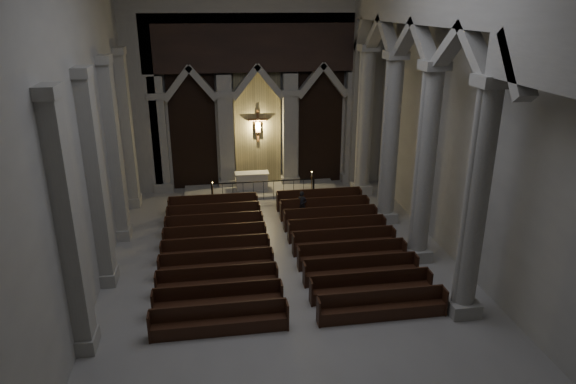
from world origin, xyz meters
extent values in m
plane|color=#999791|center=(0.00, 0.00, 0.00)|extent=(24.00, 24.00, 0.00)
cube|color=#A9A79E|center=(0.00, 12.00, 6.00)|extent=(14.00, 0.10, 12.00)
cube|color=#A9A79E|center=(0.00, -12.00, 6.00)|extent=(14.00, 0.10, 12.00)
cube|color=#A9A79E|center=(-7.00, 0.00, 6.00)|extent=(0.10, 24.00, 12.00)
cube|color=#A9A79E|center=(7.00, 0.00, 6.00)|extent=(0.10, 24.00, 12.00)
cube|color=#A5A29A|center=(-5.40, 11.50, 3.20)|extent=(0.80, 0.50, 6.40)
cube|color=#A5A29A|center=(-5.40, 11.50, 0.25)|extent=(1.05, 0.70, 0.50)
cube|color=#A5A29A|center=(-5.40, 11.50, 5.35)|extent=(1.00, 0.65, 0.35)
cube|color=#A5A29A|center=(-1.80, 11.50, 3.20)|extent=(0.80, 0.50, 6.40)
cube|color=#A5A29A|center=(-1.80, 11.50, 0.25)|extent=(1.05, 0.70, 0.50)
cube|color=#A5A29A|center=(-1.80, 11.50, 5.35)|extent=(1.00, 0.65, 0.35)
cube|color=#A5A29A|center=(1.80, 11.50, 3.20)|extent=(0.80, 0.50, 6.40)
cube|color=#A5A29A|center=(1.80, 11.50, 0.25)|extent=(1.05, 0.70, 0.50)
cube|color=#A5A29A|center=(1.80, 11.50, 5.35)|extent=(1.00, 0.65, 0.35)
cube|color=#A5A29A|center=(5.40, 11.50, 3.20)|extent=(0.80, 0.50, 6.40)
cube|color=#A5A29A|center=(5.40, 11.50, 0.25)|extent=(1.05, 0.70, 0.50)
cube|color=#A5A29A|center=(5.40, 11.50, 5.35)|extent=(1.00, 0.65, 0.35)
cube|color=black|center=(-3.60, 11.85, 3.50)|extent=(2.60, 0.15, 7.00)
cube|color=#968A60|center=(0.00, 11.85, 3.50)|extent=(2.60, 0.15, 7.00)
cube|color=black|center=(3.60, 11.85, 3.50)|extent=(2.60, 0.15, 7.00)
cube|color=black|center=(0.00, 11.50, 8.00)|extent=(12.00, 0.50, 3.00)
cube|color=#A5A29A|center=(-6.20, 11.50, 4.50)|extent=(1.60, 0.50, 9.00)
cube|color=#A5A29A|center=(6.20, 11.50, 4.50)|extent=(1.60, 0.50, 9.00)
plane|color=#FFE972|center=(0.00, 11.82, 3.50)|extent=(1.50, 0.00, 1.50)
cube|color=#56351D|center=(0.00, 11.73, 3.50)|extent=(0.13, 0.08, 1.80)
cube|color=#56351D|center=(0.00, 11.73, 3.85)|extent=(1.10, 0.08, 0.13)
cube|color=tan|center=(0.00, 11.67, 3.45)|extent=(0.26, 0.10, 0.60)
sphere|color=tan|center=(0.00, 11.67, 3.85)|extent=(0.17, 0.17, 0.17)
cylinder|color=tan|center=(-0.26, 11.67, 3.82)|extent=(0.45, 0.08, 0.08)
cylinder|color=tan|center=(0.26, 11.67, 3.82)|extent=(0.45, 0.08, 0.08)
cube|color=#A5A29A|center=(5.50, 9.50, 0.25)|extent=(1.00, 1.00, 0.50)
cylinder|color=#A5A29A|center=(5.50, 9.50, 4.00)|extent=(0.70, 0.70, 7.50)
cube|color=#A5A29A|center=(5.50, 9.50, 7.85)|extent=(0.95, 0.95, 0.35)
cube|color=#A5A29A|center=(5.50, 5.50, 0.25)|extent=(1.00, 1.00, 0.50)
cylinder|color=#A5A29A|center=(5.50, 5.50, 4.00)|extent=(0.70, 0.70, 7.50)
cube|color=#A5A29A|center=(5.50, 5.50, 7.85)|extent=(0.95, 0.95, 0.35)
cube|color=#A5A29A|center=(5.50, 1.50, 0.25)|extent=(1.00, 1.00, 0.50)
cylinder|color=#A5A29A|center=(5.50, 1.50, 4.00)|extent=(0.70, 0.70, 7.50)
cube|color=#A5A29A|center=(5.50, 1.50, 7.85)|extent=(0.95, 0.95, 0.35)
cube|color=#A5A29A|center=(5.50, -2.50, 0.25)|extent=(1.00, 1.00, 0.50)
cylinder|color=#A5A29A|center=(5.50, -2.50, 4.00)|extent=(0.70, 0.70, 7.50)
cube|color=#A5A29A|center=(5.50, -2.50, 7.85)|extent=(0.95, 0.95, 0.35)
cube|color=#A5A29A|center=(5.50, 11.40, 4.60)|extent=(0.55, 1.20, 9.20)
cube|color=#A5A29A|center=(-6.75, 9.50, 0.25)|extent=(0.60, 1.00, 0.50)
cube|color=#A5A29A|center=(-6.75, 9.50, 4.00)|extent=(0.50, 0.80, 7.50)
cube|color=#A5A29A|center=(-6.75, 9.50, 7.85)|extent=(0.60, 1.00, 0.35)
cube|color=#A5A29A|center=(-6.75, 5.50, 0.25)|extent=(0.60, 1.00, 0.50)
cube|color=#A5A29A|center=(-6.75, 5.50, 4.00)|extent=(0.50, 0.80, 7.50)
cube|color=#A5A29A|center=(-6.75, 5.50, 7.85)|extent=(0.60, 1.00, 0.35)
cube|color=#A5A29A|center=(-6.75, 1.50, 0.25)|extent=(0.60, 1.00, 0.50)
cube|color=#A5A29A|center=(-6.75, 1.50, 4.00)|extent=(0.50, 0.80, 7.50)
cube|color=#A5A29A|center=(-6.75, 1.50, 7.85)|extent=(0.60, 1.00, 0.35)
cube|color=#A5A29A|center=(-6.75, -2.50, 0.25)|extent=(0.60, 1.00, 0.50)
cube|color=#A5A29A|center=(-6.75, -2.50, 4.00)|extent=(0.50, 0.80, 7.50)
cube|color=#A5A29A|center=(-6.75, -2.50, 7.85)|extent=(0.60, 1.00, 0.35)
cube|color=#A5A29A|center=(0.00, 10.60, 0.07)|extent=(8.50, 2.60, 0.15)
cube|color=beige|center=(-0.49, 10.67, 0.61)|extent=(1.73, 0.67, 0.92)
cube|color=silver|center=(-0.49, 10.67, 1.09)|extent=(1.88, 0.75, 0.04)
cube|color=black|center=(0.00, 9.25, 1.04)|extent=(5.46, 0.05, 0.05)
cube|color=black|center=(-2.73, 9.25, 0.55)|extent=(0.09, 0.09, 1.09)
cube|color=black|center=(2.73, 9.25, 0.55)|extent=(0.09, 0.09, 1.09)
cylinder|color=black|center=(-2.18, 9.25, 0.51)|extent=(0.02, 0.02, 1.00)
cylinder|color=black|center=(-1.64, 9.25, 0.51)|extent=(0.02, 0.02, 1.00)
cylinder|color=black|center=(-1.09, 9.25, 0.51)|extent=(0.02, 0.02, 1.00)
cylinder|color=black|center=(-0.55, 9.25, 0.51)|extent=(0.02, 0.02, 1.00)
cylinder|color=black|center=(0.00, 9.25, 0.51)|extent=(0.02, 0.02, 1.00)
cylinder|color=black|center=(0.55, 9.25, 0.51)|extent=(0.02, 0.02, 1.00)
cylinder|color=black|center=(1.09, 9.25, 0.51)|extent=(0.02, 0.02, 1.00)
cylinder|color=black|center=(1.64, 9.25, 0.51)|extent=(0.02, 0.02, 1.00)
cylinder|color=black|center=(2.18, 9.25, 0.51)|extent=(0.02, 0.02, 1.00)
cylinder|color=olive|center=(-2.69, 9.00, 0.02)|extent=(0.21, 0.21, 0.04)
cylinder|color=olive|center=(-2.69, 9.00, 0.52)|extent=(0.03, 0.03, 0.99)
cylinder|color=olive|center=(-2.69, 9.00, 1.01)|extent=(0.10, 0.10, 0.02)
cylinder|color=beige|center=(-2.69, 9.00, 1.10)|extent=(0.04, 0.04, 0.17)
sphere|color=#FFD059|center=(-2.69, 9.00, 1.21)|extent=(0.04, 0.04, 0.04)
cylinder|color=olive|center=(2.55, 8.87, 0.03)|extent=(0.27, 0.27, 0.06)
cylinder|color=olive|center=(2.55, 8.87, 0.68)|extent=(0.04, 0.04, 1.29)
cylinder|color=olive|center=(2.55, 8.87, 1.32)|extent=(0.14, 0.14, 0.02)
cylinder|color=beige|center=(2.55, 8.87, 1.44)|extent=(0.05, 0.05, 0.23)
sphere|color=#FFD059|center=(2.55, 8.87, 1.58)|extent=(0.05, 0.05, 0.05)
cube|color=black|center=(-2.70, 7.62, 0.23)|extent=(4.36, 0.42, 0.47)
cube|color=black|center=(-2.70, 7.82, 0.73)|extent=(4.36, 0.07, 0.52)
cube|color=black|center=(-4.88, 7.62, 0.47)|extent=(0.06, 0.47, 0.93)
cube|color=black|center=(-0.52, 7.62, 0.47)|extent=(0.06, 0.47, 0.93)
cube|color=black|center=(2.70, 7.62, 0.23)|extent=(4.36, 0.42, 0.47)
cube|color=black|center=(2.70, 7.82, 0.73)|extent=(4.36, 0.07, 0.52)
cube|color=black|center=(0.52, 7.62, 0.47)|extent=(0.06, 0.47, 0.93)
cube|color=black|center=(4.88, 7.62, 0.47)|extent=(0.06, 0.47, 0.93)
cube|color=black|center=(-2.70, 6.37, 0.23)|extent=(4.36, 0.42, 0.47)
cube|color=black|center=(-2.70, 6.57, 0.73)|extent=(4.36, 0.07, 0.52)
cube|color=black|center=(-4.88, 6.37, 0.47)|extent=(0.06, 0.47, 0.93)
cube|color=black|center=(-0.52, 6.37, 0.47)|extent=(0.06, 0.47, 0.93)
cube|color=black|center=(2.70, 6.37, 0.23)|extent=(4.36, 0.42, 0.47)
cube|color=black|center=(2.70, 6.57, 0.73)|extent=(4.36, 0.07, 0.52)
cube|color=black|center=(0.52, 6.37, 0.47)|extent=(0.06, 0.47, 0.93)
cube|color=black|center=(4.88, 6.37, 0.47)|extent=(0.06, 0.47, 0.93)
cube|color=black|center=(-2.70, 5.12, 0.23)|extent=(4.36, 0.42, 0.47)
cube|color=black|center=(-2.70, 5.31, 0.73)|extent=(4.36, 0.07, 0.52)
cube|color=black|center=(-4.88, 5.12, 0.47)|extent=(0.06, 0.47, 0.93)
cube|color=black|center=(-0.52, 5.12, 0.47)|extent=(0.06, 0.47, 0.93)
cube|color=black|center=(2.70, 5.12, 0.23)|extent=(4.36, 0.42, 0.47)
cube|color=black|center=(2.70, 5.31, 0.73)|extent=(4.36, 0.07, 0.52)
cube|color=black|center=(0.52, 5.12, 0.47)|extent=(0.06, 0.47, 0.93)
cube|color=black|center=(4.88, 5.12, 0.47)|extent=(0.06, 0.47, 0.93)
cube|color=black|center=(-2.70, 3.86, 0.23)|extent=(4.36, 0.42, 0.47)
cube|color=black|center=(-2.70, 4.06, 0.73)|extent=(4.36, 0.07, 0.52)
cube|color=black|center=(-4.88, 3.86, 0.47)|extent=(0.06, 0.47, 0.93)
cube|color=black|center=(-0.52, 3.86, 0.47)|extent=(0.06, 0.47, 0.93)
cube|color=black|center=(2.70, 3.86, 0.23)|extent=(4.36, 0.42, 0.47)
cube|color=black|center=(2.70, 4.06, 0.73)|extent=(4.36, 0.07, 0.52)
cube|color=black|center=(0.52, 3.86, 0.47)|extent=(0.06, 0.47, 0.93)
cube|color=black|center=(4.88, 3.86, 0.47)|extent=(0.06, 0.47, 0.93)
cube|color=black|center=(-2.70, 2.61, 0.23)|extent=(4.36, 0.42, 0.47)
cube|color=black|center=(-2.70, 2.80, 0.73)|extent=(4.36, 0.07, 0.52)
cube|color=black|center=(-4.88, 2.61, 0.47)|extent=(0.06, 0.47, 0.93)
cube|color=black|center=(-0.52, 2.61, 0.47)|extent=(0.06, 0.47, 0.93)
cube|color=black|center=(2.70, 2.61, 0.23)|extent=(4.36, 0.42, 0.47)
cube|color=black|center=(2.70, 2.80, 0.73)|extent=(4.36, 0.07, 0.52)
cube|color=black|center=(0.52, 2.61, 0.47)|extent=(0.06, 0.47, 0.93)
cube|color=black|center=(4.88, 2.61, 0.47)|extent=(0.06, 0.47, 0.93)
cube|color=black|center=(-2.70, 1.35, 0.23)|extent=(4.36, 0.42, 0.47)
cube|color=black|center=(-2.70, 1.55, 0.73)|extent=(4.36, 0.07, 0.52)
cube|color=black|center=(-4.88, 1.35, 0.47)|extent=(0.06, 0.47, 0.93)
cube|color=black|center=(-0.52, 1.35, 0.47)|extent=(0.06, 0.47, 0.93)
cube|color=black|center=(2.70, 1.35, 0.23)|extent=(4.36, 0.42, 0.47)
cube|color=black|center=(2.70, 1.55, 0.73)|extent=(4.36, 0.07, 0.52)
cube|color=black|center=(0.52, 1.35, 0.47)|extent=(0.06, 0.47, 0.93)
cube|color=black|center=(4.88, 1.35, 0.47)|extent=(0.06, 0.47, 0.93)
cube|color=black|center=(-2.70, 0.10, 0.23)|extent=(4.36, 0.42, 0.47)
cube|color=black|center=(-2.70, 0.30, 0.73)|extent=(4.36, 0.07, 0.52)
cube|color=black|center=(-4.88, 0.10, 0.47)|extent=(0.06, 0.47, 0.93)
cube|color=black|center=(-0.52, 0.10, 0.47)|extent=(0.06, 0.47, 0.93)
cube|color=black|center=(2.70, 0.10, 0.23)|extent=(4.36, 0.42, 0.47)
cube|color=black|center=(2.70, 0.30, 0.73)|extent=(4.36, 0.07, 0.52)
cube|color=black|center=(0.52, 0.10, 0.47)|extent=(0.06, 0.47, 0.93)
cube|color=black|center=(4.88, 0.10, 0.47)|extent=(0.06, 0.47, 0.93)
cube|color=black|center=(-2.70, -1.16, 0.23)|extent=(4.36, 0.42, 0.47)
cube|color=black|center=(-2.70, -0.96, 0.73)|extent=(4.36, 0.07, 0.52)
cube|color=black|center=(-4.88, -1.16, 0.47)|extent=(0.06, 0.47, 0.93)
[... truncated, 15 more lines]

